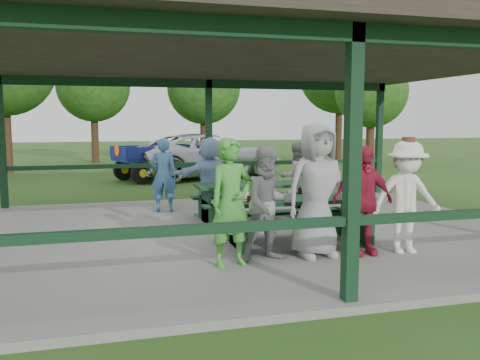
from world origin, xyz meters
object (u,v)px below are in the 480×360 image
object	(u,v)px
contestant_green	(231,203)
pickup_truck	(207,155)
picnic_table_far	(257,197)
contestant_grey_mid	(317,190)
contestant_red	(363,200)
spectator_lblue	(209,176)
contestant_grey_left	(269,204)
farm_trailer	(156,162)
spectator_grey	(296,177)
contestant_white_fedora	(406,197)
spectator_blue	(163,175)
picnic_table_near	(296,215)

from	to	relation	value
contestant_green	pickup_truck	bearing A→B (deg)	64.29
picnic_table_far	contestant_grey_mid	xyz separation A→B (m)	(0.04, -2.79, 0.52)
picnic_table_far	contestant_green	bearing A→B (deg)	-113.53
contestant_red	spectator_lblue	bearing A→B (deg)	113.45
contestant_green	contestant_grey_mid	bearing A→B (deg)	-9.50
picnic_table_far	contestant_grey_left	size ratio (longest dim) A/B	1.49
pickup_truck	farm_trailer	world-z (taller)	pickup_truck
contestant_grey_left	contestant_red	xyz separation A→B (m)	(1.45, -0.05, -0.00)
spectator_grey	pickup_truck	xyz separation A→B (m)	(-0.31, 8.16, -0.05)
contestant_red	contestant_grey_mid	bearing A→B (deg)	175.63
contestant_grey_mid	contestant_white_fedora	world-z (taller)	contestant_grey_mid
spectator_blue	contestant_grey_left	bearing A→B (deg)	117.48
contestant_green	spectator_blue	distance (m)	4.49
picnic_table_far	spectator_lblue	bearing A→B (deg)	133.09
picnic_table_near	contestant_grey_mid	world-z (taller)	contestant_grey_mid
picnic_table_near	spectator_blue	size ratio (longest dim) A/B	1.44
spectator_grey	contestant_green	bearing A→B (deg)	54.44
picnic_table_near	contestant_grey_left	world-z (taller)	contestant_grey_left
contestant_grey_left	spectator_lblue	distance (m)	3.66
picnic_table_near	picnic_table_far	world-z (taller)	same
picnic_table_far	contestant_green	xyz separation A→B (m)	(-1.28, -2.94, 0.41)
contestant_grey_mid	farm_trailer	bearing A→B (deg)	90.58
picnic_table_near	contestant_grey_left	distance (m)	1.15
contestant_grey_left	contestant_red	world-z (taller)	contestant_grey_left
contestant_grey_left	spectator_grey	bearing A→B (deg)	58.37
contestant_white_fedora	spectator_grey	bearing A→B (deg)	103.33
contestant_grey_mid	contestant_red	size ratio (longest dim) A/B	1.21
contestant_green	spectator_blue	bearing A→B (deg)	79.43
contestant_grey_left	spectator_grey	xyz separation A→B (m)	(1.84, 3.64, -0.05)
farm_trailer	contestant_grey_mid	bearing A→B (deg)	-105.05
spectator_lblue	pickup_truck	size ratio (longest dim) A/B	0.28
contestant_white_fedora	farm_trailer	distance (m)	11.62
picnic_table_near	contestant_red	bearing A→B (deg)	-50.35
contestant_green	spectator_lblue	world-z (taller)	contestant_green
contestant_green	spectator_lblue	bearing A→B (deg)	67.05
contestant_white_fedora	farm_trailer	bearing A→B (deg)	111.73
spectator_grey	farm_trailer	xyz separation A→B (m)	(-2.28, 7.55, -0.21)
contestant_red	contestant_white_fedora	size ratio (longest dim) A/B	0.93
spectator_grey	picnic_table_near	bearing A→B (deg)	65.92
contestant_green	spectator_grey	xyz separation A→B (m)	(2.42, 3.77, -0.12)
spectator_lblue	contestant_green	bearing A→B (deg)	73.97
contestant_white_fedora	spectator_lblue	size ratio (longest dim) A/B	1.06
picnic_table_near	contestant_red	world-z (taller)	contestant_red
spectator_lblue	farm_trailer	distance (m)	7.55
spectator_grey	pickup_truck	size ratio (longest dim) A/B	0.26
picnic_table_near	spectator_lblue	bearing A→B (deg)	106.34
contestant_red	contestant_white_fedora	world-z (taller)	contestant_white_fedora
picnic_table_far	contestant_white_fedora	world-z (taller)	contestant_white_fedora
contestant_white_fedora	spectator_blue	xyz separation A→B (m)	(-3.11, 4.48, -0.04)
spectator_lblue	contestant_grey_mid	bearing A→B (deg)	94.21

